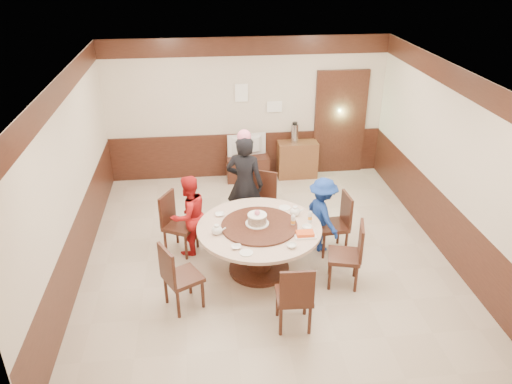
{
  "coord_description": "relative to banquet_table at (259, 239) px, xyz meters",
  "views": [
    {
      "loc": [
        -0.91,
        -6.47,
        4.4
      ],
      "look_at": [
        -0.16,
        -0.02,
        1.1
      ],
      "focal_mm": 35.0,
      "sensor_mm": 36.0,
      "label": 1
    }
  ],
  "objects": [
    {
      "name": "bottle_0",
      "position": [
        0.48,
        -0.04,
        0.3
      ],
      "size": [
        0.06,
        0.06,
        0.16
      ],
      "primitive_type": "cylinder",
      "color": "white",
      "rests_on": "banquet_table"
    },
    {
      "name": "person_red",
      "position": [
        -1.0,
        0.63,
        0.11
      ],
      "size": [
        0.79,
        0.76,
        1.29
      ],
      "primitive_type": "imported",
      "rotation": [
        0.0,
        0.0,
        3.76
      ],
      "color": "red",
      "rests_on": "ground"
    },
    {
      "name": "teapot_right",
      "position": [
        0.56,
        0.26,
        0.28
      ],
      "size": [
        0.17,
        0.15,
        0.13
      ],
      "primitive_type": "ellipsoid",
      "color": "white",
      "rests_on": "banquet_table"
    },
    {
      "name": "television",
      "position": [
        0.15,
        3.17,
        0.19
      ],
      "size": [
        0.79,
        0.22,
        0.45
      ],
      "primitive_type": "imported",
      "rotation": [
        0.0,
        0.0,
        3.3
      ],
      "color": "gray",
      "rests_on": "tv_stand"
    },
    {
      "name": "chair_2",
      "position": [
        -1.17,
        0.66,
        -0.23
      ],
      "size": [
        0.6,
        0.6,
        0.97
      ],
      "rotation": [
        0.0,
        0.0,
        4.22
      ],
      "color": "#3A1B12",
      "rests_on": "ground"
    },
    {
      "name": "bowl_0",
      "position": [
        -0.54,
        0.38,
        0.23
      ],
      "size": [
        0.13,
        0.13,
        0.03
      ],
      "primitive_type": "imported",
      "color": "white",
      "rests_on": "banquet_table"
    },
    {
      "name": "bowl_2",
      "position": [
        -0.37,
        -0.52,
        0.23
      ],
      "size": [
        0.14,
        0.14,
        0.03
      ],
      "primitive_type": "imported",
      "color": "white",
      "rests_on": "banquet_table"
    },
    {
      "name": "person_standing",
      "position": [
        -0.09,
        1.18,
        0.31
      ],
      "size": [
        0.72,
        0.58,
        1.69
      ],
      "primitive_type": "imported",
      "rotation": [
        0.0,
        0.0,
        2.81
      ],
      "color": "black",
      "rests_on": "ground"
    },
    {
      "name": "saucer_near",
      "position": [
        -0.25,
        -0.65,
        0.22
      ],
      "size": [
        0.18,
        0.18,
        0.01
      ],
      "primitive_type": "cylinder",
      "color": "white",
      "rests_on": "banquet_table"
    },
    {
      "name": "saucer_far",
      "position": [
        0.45,
        0.5,
        0.22
      ],
      "size": [
        0.18,
        0.18,
        0.01
      ],
      "primitive_type": "cylinder",
      "color": "white",
      "rests_on": "banquet_table"
    },
    {
      "name": "chair_0",
      "position": [
        1.21,
        0.39,
        -0.23
      ],
      "size": [
        0.48,
        0.47,
        0.97
      ],
      "rotation": [
        0.0,
        0.0,
        1.65
      ],
      "color": "#3A1B12",
      "rests_on": "ground"
    },
    {
      "name": "teapot_left",
      "position": [
        -0.61,
        -0.13,
        0.28
      ],
      "size": [
        0.17,
        0.15,
        0.13
      ],
      "primitive_type": "ellipsoid",
      "color": "white",
      "rests_on": "banquet_table"
    },
    {
      "name": "chair_5",
      "position": [
        1.16,
        -0.45,
        -0.23
      ],
      "size": [
        0.55,
        0.54,
        0.97
      ],
      "rotation": [
        0.0,
        0.0,
        7.59
      ],
      "color": "#3A1B12",
      "rests_on": "ground"
    },
    {
      "name": "tv_stand",
      "position": [
        0.15,
        3.17,
        -0.28
      ],
      "size": [
        0.85,
        0.45,
        0.5
      ],
      "primitive_type": "cube",
      "color": "#3A1B12",
      "rests_on": "ground"
    },
    {
      "name": "chair_3",
      "position": [
        -1.11,
        -0.68,
        -0.23
      ],
      "size": [
        0.6,
        0.6,
        0.97
      ],
      "rotation": [
        0.0,
        0.0,
        5.2
      ],
      "color": "#3A1B12",
      "rests_on": "ground"
    },
    {
      "name": "banquet_table",
      "position": [
        0.0,
        0.0,
        0.0
      ],
      "size": [
        1.78,
        1.78,
        0.78
      ],
      "color": "#3A1B12",
      "rests_on": "ground"
    },
    {
      "name": "room",
      "position": [
        0.17,
        0.43,
        0.55
      ],
      "size": [
        6.0,
        6.04,
        2.84
      ],
      "color": "#C3B19C",
      "rests_on": "ground"
    },
    {
      "name": "bowl_1",
      "position": [
        0.36,
        -0.58,
        0.24
      ],
      "size": [
        0.14,
        0.14,
        0.04
      ],
      "primitive_type": "imported",
      "color": "white",
      "rests_on": "banquet_table"
    },
    {
      "name": "chair_1",
      "position": [
        0.19,
        1.23,
        -0.23
      ],
      "size": [
        0.58,
        0.59,
        0.97
      ],
      "rotation": [
        0.0,
        0.0,
        2.73
      ],
      "color": "#3A1B12",
      "rests_on": "ground"
    },
    {
      "name": "thermos",
      "position": [
        1.1,
        3.2,
        0.41
      ],
      "size": [
        0.15,
        0.15,
        0.38
      ],
      "primitive_type": "cylinder",
      "color": "silver",
      "rests_on": "side_cabinet"
    },
    {
      "name": "birthday_cake",
      "position": [
        -0.03,
        0.03,
        0.32
      ],
      "size": [
        0.34,
        0.34,
        0.22
      ],
      "color": "white",
      "rests_on": "banquet_table"
    },
    {
      "name": "person_blue",
      "position": [
        1.04,
        0.48,
        0.07
      ],
      "size": [
        0.67,
        0.88,
        1.21
      ],
      "primitive_type": "imported",
      "rotation": [
        0.0,
        0.0,
        1.88
      ],
      "color": "navy",
      "rests_on": "ground"
    },
    {
      "name": "notice_right",
      "position": [
        0.71,
        3.37,
        0.92
      ],
      "size": [
        0.3,
        0.0,
        0.22
      ],
      "primitive_type": "cube",
      "color": "white",
      "rests_on": "room"
    },
    {
      "name": "bowl_3",
      "position": [
        0.66,
        -0.14,
        0.24
      ],
      "size": [
        0.14,
        0.14,
        0.04
      ],
      "primitive_type": "imported",
      "color": "white",
      "rests_on": "banquet_table"
    },
    {
      "name": "notice_left",
      "position": [
        0.06,
        3.37,
        1.22
      ],
      "size": [
        0.25,
        0.0,
        0.35
      ],
      "primitive_type": "cube",
      "color": "white",
      "rests_on": "room"
    },
    {
      "name": "chair_4",
      "position": [
        0.29,
        -1.24,
        -0.23
      ],
      "size": [
        0.46,
        0.47,
        0.97
      ],
      "rotation": [
        0.0,
        0.0,
        6.24
      ],
      "color": "#3A1B12",
      "rests_on": "ground"
    },
    {
      "name": "side_cabinet",
      "position": [
        1.17,
        3.2,
        -0.16
      ],
      "size": [
        0.8,
        0.4,
        0.75
      ],
      "primitive_type": "cube",
      "color": "brown",
      "rests_on": "ground"
    },
    {
      "name": "bottle_1",
      "position": [
        0.74,
        0.04,
        0.3
      ],
      "size": [
        0.06,
        0.06,
        0.16
      ],
      "primitive_type": "cylinder",
      "color": "white",
      "rests_on": "banquet_table"
    },
    {
      "name": "shrimp_platter",
      "position": [
        0.6,
        -0.32,
        0.24
      ],
      "size": [
        0.3,
        0.2,
        0.06
      ],
      "color": "white",
      "rests_on": "banquet_table"
    }
  ]
}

